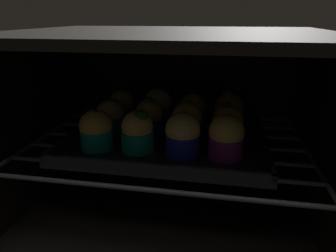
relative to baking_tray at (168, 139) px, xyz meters
The scene contains 15 objects.
oven_cavity 5.80cm from the baking_tray, 90.00° to the left, with size 59.00×47.00×37.00cm.
oven_rack 1.52cm from the baking_tray, 90.00° to the left, with size 54.80×42.00×0.80cm.
baking_tray is the anchor object (origin of this frame).
muffin_row0_col0 14.64cm from the baking_tray, 146.03° to the right, with size 5.97×5.97×7.31cm.
muffin_row0_col1 9.53cm from the baking_tray, 118.02° to the right, with size 5.86×5.86×7.86cm.
muffin_row0_col2 9.54cm from the baking_tray, 62.56° to the right, with size 6.03×6.03×7.55cm.
muffin_row0_col3 14.23cm from the baking_tray, 33.66° to the right, with size 5.98×5.98×7.59cm.
muffin_row1_col0 12.47cm from the baking_tray, behind, with size 5.86×5.86×7.03cm.
muffin_row1_col1 5.61cm from the baking_tray, behind, with size 5.86×5.86×8.00cm.
muffin_row1_col2 5.58cm from the baking_tray, ahead, with size 6.02×6.02×7.41cm.
muffin_row1_col3 12.23cm from the baking_tray, ahead, with size 5.92×5.92×7.71cm.
muffin_row2_col0 14.55cm from the baking_tray, 147.99° to the left, with size 5.86×5.86×7.52cm.
muffin_row2_col1 9.79cm from the baking_tray, 115.03° to the left, with size 6.24×6.24×7.87cm.
muffin_row2_col2 9.48cm from the baking_tray, 61.44° to the left, with size 5.86×5.86×7.13cm.
muffin_row2_col3 14.81cm from the baking_tray, 34.02° to the left, with size 6.29×6.29×7.99cm.
Camera 1 is at (10.44, -36.07, 38.11)cm, focal length 33.15 mm.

